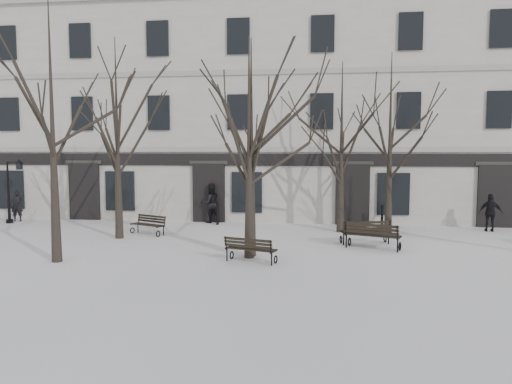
% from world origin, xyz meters
% --- Properties ---
extents(ground, '(100.00, 100.00, 0.00)m').
position_xyz_m(ground, '(0.00, 0.00, 0.00)').
color(ground, white).
rests_on(ground, ground).
extents(building, '(40.40, 10.20, 11.40)m').
position_xyz_m(building, '(0.00, 12.96, 5.52)').
color(building, beige).
rests_on(building, ground).
extents(tree_0, '(5.88, 5.88, 8.40)m').
position_xyz_m(tree_0, '(-6.45, -1.26, 5.25)').
color(tree_0, black).
rests_on(tree_0, ground).
extents(tree_1, '(5.10, 5.10, 7.29)m').
position_xyz_m(tree_1, '(-0.38, 0.12, 4.56)').
color(tree_1, black).
rests_on(tree_1, ground).
extents(tree_2, '(5.09, 5.09, 7.27)m').
position_xyz_m(tree_2, '(-0.35, 0.42, 4.54)').
color(tree_2, black).
rests_on(tree_2, ground).
extents(tree_4, '(5.62, 5.62, 8.03)m').
position_xyz_m(tree_4, '(-6.13, 3.05, 5.02)').
color(tree_4, black).
rests_on(tree_4, ground).
extents(tree_5, '(5.14, 5.14, 7.34)m').
position_xyz_m(tree_5, '(2.85, 5.74, 4.59)').
color(tree_5, black).
rests_on(tree_5, ground).
extents(tree_6, '(5.31, 5.31, 7.59)m').
position_xyz_m(tree_6, '(4.82, 5.22, 4.74)').
color(tree_6, black).
rests_on(tree_6, ground).
extents(bench_1, '(1.75, 1.07, 0.84)m').
position_xyz_m(bench_1, '(-0.24, -0.60, 0.45)').
color(bench_1, black).
rests_on(bench_1, ground).
extents(bench_2, '(2.06, 1.34, 0.99)m').
position_xyz_m(bench_2, '(3.85, 2.03, 0.54)').
color(bench_2, black).
rests_on(bench_2, ground).
extents(bench_3, '(1.68, 1.23, 0.81)m').
position_xyz_m(bench_3, '(-5.26, 4.09, 0.44)').
color(bench_3, black).
rests_on(bench_3, ground).
extents(bench_4, '(1.94, 1.06, 0.93)m').
position_xyz_m(bench_4, '(3.69, 3.05, 0.51)').
color(bench_4, black).
rests_on(bench_4, ground).
extents(lamp_post, '(0.98, 0.36, 3.12)m').
position_xyz_m(lamp_post, '(-12.89, 6.29, 1.80)').
color(lamp_post, black).
rests_on(lamp_post, ground).
extents(bollard_a, '(0.14, 0.14, 1.10)m').
position_xyz_m(bollard_a, '(-2.90, 7.06, 0.59)').
color(bollard_a, black).
rests_on(bollard_a, ground).
extents(bollard_b, '(0.14, 0.14, 1.08)m').
position_xyz_m(bollard_b, '(4.80, 7.09, 0.58)').
color(bollard_b, black).
rests_on(bollard_b, ground).
extents(pedestrian_a, '(0.66, 0.52, 1.58)m').
position_xyz_m(pedestrian_a, '(-13.08, 6.92, 0.00)').
color(pedestrian_a, black).
rests_on(pedestrian_a, ground).
extents(pedestrian_b, '(1.16, 1.07, 1.92)m').
position_xyz_m(pedestrian_b, '(-3.34, 7.66, 0.00)').
color(pedestrian_b, black).
rests_on(pedestrian_b, ground).
extents(pedestrian_c, '(1.03, 0.57, 1.66)m').
position_xyz_m(pedestrian_c, '(9.40, 6.69, 0.00)').
color(pedestrian_c, black).
rests_on(pedestrian_c, ground).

